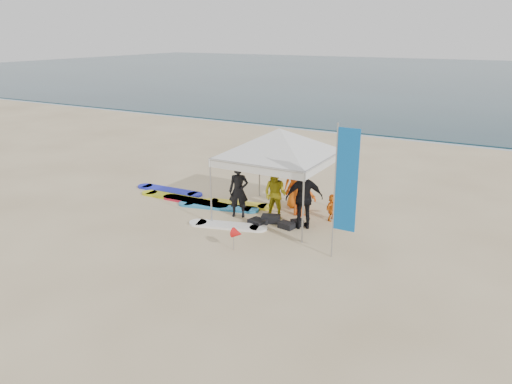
{
  "coord_description": "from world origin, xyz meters",
  "views": [
    {
      "loc": [
        6.97,
        -9.28,
        5.62
      ],
      "look_at": [
        0.3,
        2.6,
        1.2
      ],
      "focal_mm": 35.0,
      "sensor_mm": 36.0,
      "label": 1
    }
  ],
  "objects_px": {
    "person_black_b": "(304,198)",
    "marker_pennant": "(237,233)",
    "person_black_a": "(239,191)",
    "person_seated": "(332,207)",
    "surfboard_spread": "(201,203)",
    "person_orange_b": "(297,184)",
    "person_yellow": "(275,194)",
    "feather_flag": "(345,182)",
    "person_orange_a": "(300,189)",
    "canopy_tent": "(279,129)"
  },
  "relations": [
    {
      "from": "person_yellow",
      "to": "marker_pennant",
      "type": "bearing_deg",
      "value": -84.22
    },
    {
      "from": "person_orange_a",
      "to": "person_seated",
      "type": "distance_m",
      "value": 1.16
    },
    {
      "from": "person_seated",
      "to": "person_orange_a",
      "type": "bearing_deg",
      "value": 106.2
    },
    {
      "from": "canopy_tent",
      "to": "feather_flag",
      "type": "xyz_separation_m",
      "value": [
        2.82,
        -1.97,
        -0.74
      ]
    },
    {
      "from": "person_black_a",
      "to": "person_seated",
      "type": "relative_size",
      "value": 1.99
    },
    {
      "from": "person_black_b",
      "to": "person_orange_b",
      "type": "xyz_separation_m",
      "value": [
        -0.96,
        1.54,
        -0.11
      ]
    },
    {
      "from": "person_orange_a",
      "to": "person_seated",
      "type": "bearing_deg",
      "value": -167.82
    },
    {
      "from": "person_black_b",
      "to": "surfboard_spread",
      "type": "height_order",
      "value": "person_black_b"
    },
    {
      "from": "person_yellow",
      "to": "person_seated",
      "type": "height_order",
      "value": "person_yellow"
    },
    {
      "from": "feather_flag",
      "to": "marker_pennant",
      "type": "relative_size",
      "value": 5.52
    },
    {
      "from": "canopy_tent",
      "to": "person_orange_a",
      "type": "bearing_deg",
      "value": 38.88
    },
    {
      "from": "person_orange_a",
      "to": "person_orange_b",
      "type": "xyz_separation_m",
      "value": [
        -0.4,
        0.6,
        -0.04
      ]
    },
    {
      "from": "person_yellow",
      "to": "person_orange_b",
      "type": "xyz_separation_m",
      "value": [
        0.16,
        1.23,
        0.03
      ]
    },
    {
      "from": "feather_flag",
      "to": "person_orange_b",
      "type": "bearing_deg",
      "value": 131.66
    },
    {
      "from": "person_yellow",
      "to": "marker_pennant",
      "type": "distance_m",
      "value": 2.69
    },
    {
      "from": "person_seated",
      "to": "person_black_a",
      "type": "bearing_deg",
      "value": 124.83
    },
    {
      "from": "person_orange_a",
      "to": "marker_pennant",
      "type": "distance_m",
      "value": 3.33
    },
    {
      "from": "person_black_a",
      "to": "person_seated",
      "type": "height_order",
      "value": "person_black_a"
    },
    {
      "from": "person_black_a",
      "to": "marker_pennant",
      "type": "bearing_deg",
      "value": -83.9
    },
    {
      "from": "marker_pennant",
      "to": "surfboard_spread",
      "type": "xyz_separation_m",
      "value": [
        -3.03,
        2.61,
        -0.46
      ]
    },
    {
      "from": "person_orange_b",
      "to": "surfboard_spread",
      "type": "relative_size",
      "value": 0.28
    },
    {
      "from": "canopy_tent",
      "to": "marker_pennant",
      "type": "relative_size",
      "value": 6.71
    },
    {
      "from": "person_orange_a",
      "to": "feather_flag",
      "type": "distance_m",
      "value": 3.53
    },
    {
      "from": "person_orange_a",
      "to": "surfboard_spread",
      "type": "bearing_deg",
      "value": 20.01
    },
    {
      "from": "person_seated",
      "to": "surfboard_spread",
      "type": "relative_size",
      "value": 0.14
    },
    {
      "from": "marker_pennant",
      "to": "person_black_a",
      "type": "bearing_deg",
      "value": 120.35
    },
    {
      "from": "person_orange_b",
      "to": "person_yellow",
      "type": "bearing_deg",
      "value": 51.07
    },
    {
      "from": "person_black_a",
      "to": "person_orange_b",
      "type": "height_order",
      "value": "person_black_a"
    },
    {
      "from": "person_orange_b",
      "to": "canopy_tent",
      "type": "height_order",
      "value": "canopy_tent"
    },
    {
      "from": "person_orange_a",
      "to": "feather_flag",
      "type": "relative_size",
      "value": 0.49
    },
    {
      "from": "person_black_b",
      "to": "person_seated",
      "type": "height_order",
      "value": "person_black_b"
    },
    {
      "from": "person_black_b",
      "to": "marker_pennant",
      "type": "xyz_separation_m",
      "value": [
        -0.88,
        -2.35,
        -0.45
      ]
    },
    {
      "from": "person_seated",
      "to": "feather_flag",
      "type": "height_order",
      "value": "feather_flag"
    },
    {
      "from": "person_black_a",
      "to": "feather_flag",
      "type": "bearing_deg",
      "value": -43.55
    },
    {
      "from": "person_black_a",
      "to": "feather_flag",
      "type": "relative_size",
      "value": 0.48
    },
    {
      "from": "person_black_b",
      "to": "feather_flag",
      "type": "xyz_separation_m",
      "value": [
        1.72,
        -1.47,
        1.13
      ]
    },
    {
      "from": "feather_flag",
      "to": "surfboard_spread",
      "type": "distance_m",
      "value": 6.23
    },
    {
      "from": "person_black_a",
      "to": "feather_flag",
      "type": "height_order",
      "value": "feather_flag"
    },
    {
      "from": "person_yellow",
      "to": "person_black_b",
      "type": "distance_m",
      "value": 1.17
    },
    {
      "from": "person_black_a",
      "to": "canopy_tent",
      "type": "xyz_separation_m",
      "value": [
        1.09,
        0.6,
        1.97
      ]
    },
    {
      "from": "canopy_tent",
      "to": "feather_flag",
      "type": "relative_size",
      "value": 1.22
    },
    {
      "from": "person_orange_b",
      "to": "person_seated",
      "type": "bearing_deg",
      "value": 128.56
    },
    {
      "from": "person_yellow",
      "to": "feather_flag",
      "type": "bearing_deg",
      "value": -31.49
    },
    {
      "from": "person_seated",
      "to": "canopy_tent",
      "type": "distance_m",
      "value": 2.93
    },
    {
      "from": "surfboard_spread",
      "to": "person_orange_b",
      "type": "bearing_deg",
      "value": 23.51
    },
    {
      "from": "person_yellow",
      "to": "surfboard_spread",
      "type": "xyz_separation_m",
      "value": [
        -2.79,
        -0.05,
        -0.76
      ]
    },
    {
      "from": "canopy_tent",
      "to": "feather_flag",
      "type": "distance_m",
      "value": 3.52
    },
    {
      "from": "person_black_b",
      "to": "person_seated",
      "type": "xyz_separation_m",
      "value": [
        0.51,
        1.02,
        -0.52
      ]
    },
    {
      "from": "person_black_b",
      "to": "canopy_tent",
      "type": "height_order",
      "value": "canopy_tent"
    },
    {
      "from": "feather_flag",
      "to": "person_black_b",
      "type": "bearing_deg",
      "value": 139.55
    }
  ]
}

